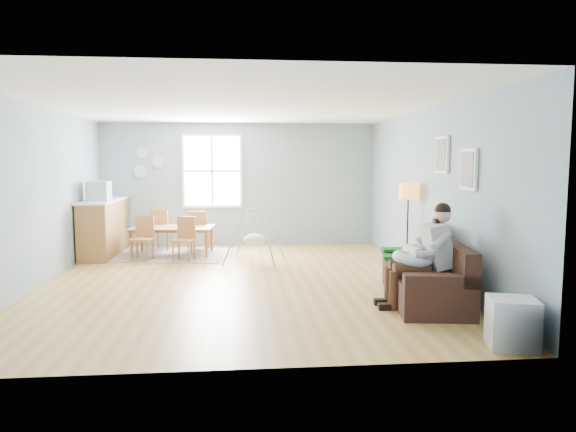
{
  "coord_description": "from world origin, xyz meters",
  "views": [
    {
      "loc": [
        0.02,
        -7.93,
        1.84
      ],
      "look_at": [
        0.76,
        0.06,
        1.0
      ],
      "focal_mm": 32.0,
      "sensor_mm": 36.0,
      "label": 1
    }
  ],
  "objects": [
    {
      "name": "counter",
      "position": [
        -2.7,
        2.5,
        0.56
      ],
      "size": [
        0.59,
        1.98,
        1.11
      ],
      "color": "brown",
      "rests_on": "room"
    },
    {
      "name": "chair_ne",
      "position": [
        -0.86,
        2.81,
        0.47
      ],
      "size": [
        0.42,
        0.42,
        0.84
      ],
      "color": "#9B6135",
      "rests_on": "rug"
    },
    {
      "name": "window",
      "position": [
        -0.6,
        3.46,
        1.65
      ],
      "size": [
        1.32,
        0.08,
        1.62
      ],
      "color": "white",
      "rests_on": "room"
    },
    {
      "name": "storage_cube",
      "position": [
        2.69,
        -3.2,
        0.25
      ],
      "size": [
        0.54,
        0.5,
        0.5
      ],
      "color": "silver",
      "rests_on": "room"
    },
    {
      "name": "father",
      "position": [
        2.34,
        -1.69,
        0.71
      ],
      "size": [
        0.95,
        0.44,
        1.34
      ],
      "color": "#969698",
      "rests_on": "sofa"
    },
    {
      "name": "beige_pillow",
      "position": [
        2.79,
        -0.94,
        0.74
      ],
      "size": [
        0.24,
        0.51,
        0.49
      ],
      "primitive_type": "cube",
      "rotation": [
        0.0,
        0.0,
        -0.21
      ],
      "color": "#C2B994",
      "rests_on": "sofa"
    },
    {
      "name": "toddler",
      "position": [
        2.46,
        -1.23,
        0.69
      ],
      "size": [
        0.55,
        0.35,
        0.81
      ],
      "color": "silver",
      "rests_on": "sofa"
    },
    {
      "name": "chair_nw",
      "position": [
        -1.65,
        2.93,
        0.49
      ],
      "size": [
        0.46,
        0.46,
        0.87
      ],
      "color": "#9B6135",
      "rests_on": "rug"
    },
    {
      "name": "monitor",
      "position": [
        -2.68,
        2.12,
        1.3
      ],
      "size": [
        0.4,
        0.38,
        0.37
      ],
      "color": "#AEAEB3",
      "rests_on": "counter"
    },
    {
      "name": "pictures",
      "position": [
        2.97,
        -1.05,
        1.85
      ],
      "size": [
        0.05,
        1.34,
        0.74
      ],
      "color": "white",
      "rests_on": "room"
    },
    {
      "name": "baby_swing",
      "position": [
        0.26,
        1.36,
        0.44
      ],
      "size": [
        1.18,
        1.19,
        0.99
      ],
      "color": "#AEAEB3",
      "rests_on": "room"
    },
    {
      "name": "room",
      "position": [
        0.0,
        0.0,
        2.42
      ],
      "size": [
        8.4,
        9.4,
        3.9
      ],
      "color": "#AF803E"
    },
    {
      "name": "rug",
      "position": [
        -1.34,
        2.33,
        0.01
      ],
      "size": [
        2.46,
        2.02,
        0.01
      ],
      "primitive_type": "cube",
      "rotation": [
        0.0,
        0.0,
        -0.16
      ],
      "color": "gray",
      "rests_on": "room"
    },
    {
      "name": "wall_plates",
      "position": [
        -2.0,
        3.47,
        1.83
      ],
      "size": [
        0.67,
        0.02,
        0.66
      ],
      "color": "#92A7AF",
      "rests_on": "room"
    },
    {
      "name": "infant",
      "position": [
        2.19,
        -1.63,
        0.72
      ],
      "size": [
        0.19,
        0.38,
        0.14
      ],
      "color": "silver",
      "rests_on": "nursing_pillow"
    },
    {
      "name": "chair_se",
      "position": [
        -1.03,
        1.72,
        0.46
      ],
      "size": [
        0.45,
        0.45,
        0.82
      ],
      "color": "#9B6135",
      "rests_on": "rug"
    },
    {
      "name": "nursing_pillow",
      "position": [
        2.19,
        -1.66,
        0.62
      ],
      "size": [
        0.62,
        0.61,
        0.21
      ],
      "primitive_type": "torus",
      "rotation": [
        0.0,
        0.14,
        -0.21
      ],
      "color": "silver",
      "rests_on": "father"
    },
    {
      "name": "green_throw",
      "position": [
        2.53,
        -0.75,
        0.51
      ],
      "size": [
        1.06,
        0.97,
        0.04
      ],
      "primitive_type": "cube",
      "rotation": [
        0.0,
        0.0,
        -0.21
      ],
      "color": "#155F17",
      "rests_on": "sofa"
    },
    {
      "name": "chair_sw",
      "position": [
        -1.82,
        1.86,
        0.47
      ],
      "size": [
        0.45,
        0.45,
        0.84
      ],
      "color": "#9B6135",
      "rests_on": "rug"
    },
    {
      "name": "dining_table",
      "position": [
        -1.34,
        2.33,
        0.28
      ],
      "size": [
        1.67,
        1.02,
        0.56
      ],
      "primitive_type": "imported",
      "rotation": [
        0.0,
        0.0,
        -0.08
      ],
      "color": "brown",
      "rests_on": "rug"
    },
    {
      "name": "floor_lamp",
      "position": [
        2.8,
        0.38,
        1.24
      ],
      "size": [
        0.3,
        0.3,
        1.5
      ],
      "color": "black",
      "rests_on": "room"
    },
    {
      "name": "sofa",
      "position": [
        2.51,
        -1.42,
        0.29
      ],
      "size": [
        1.14,
        2.1,
        0.81
      ],
      "color": "black",
      "rests_on": "room"
    }
  ]
}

